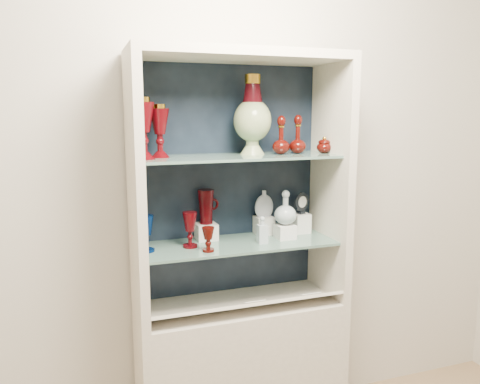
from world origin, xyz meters
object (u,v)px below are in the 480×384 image
object	(u,v)px
ruby_goblet_tall	(190,230)
ruby_pitcher	(206,207)
clear_square_bottle	(262,230)
cameo_medallion	(302,203)
ruby_decanter_b	(281,134)
pedestal_lamp_left	(143,128)
cobalt_goblet	(146,234)
clear_round_decanter	(285,208)
enamel_urn	(252,115)
ruby_decanter_a	(298,132)
flat_flask	(264,203)
lidded_bowl	(324,145)
ruby_goblet_small	(208,239)
pedestal_lamp_right	(160,131)

from	to	relation	value
ruby_goblet_tall	ruby_pitcher	size ratio (longest dim) A/B	0.99
clear_square_bottle	cameo_medallion	size ratio (longest dim) A/B	1.14
ruby_decanter_b	ruby_pitcher	size ratio (longest dim) A/B	1.16
pedestal_lamp_left	cobalt_goblet	distance (m)	0.47
clear_square_bottle	clear_round_decanter	distance (m)	0.17
enamel_urn	ruby_decanter_a	world-z (taller)	enamel_urn
flat_flask	cameo_medallion	xyz separation A→B (m)	(0.19, -0.04, -0.00)
ruby_decanter_b	flat_flask	size ratio (longest dim) A/B	1.38
cobalt_goblet	cameo_medallion	bearing A→B (deg)	5.56
cobalt_goblet	flat_flask	size ratio (longest dim) A/B	1.18
ruby_pitcher	ruby_goblet_tall	bearing A→B (deg)	-146.74
clear_round_decanter	cameo_medallion	distance (m)	0.15
ruby_pitcher	cobalt_goblet	bearing A→B (deg)	-172.14
enamel_urn	ruby_decanter_b	size ratio (longest dim) A/B	1.92
cameo_medallion	ruby_decanter_b	bearing A→B (deg)	-174.97
lidded_bowl	cameo_medallion	world-z (taller)	lidded_bowl
pedestal_lamp_left	ruby_goblet_small	xyz separation A→B (m)	(0.26, -0.06, -0.50)
pedestal_lamp_left	pedestal_lamp_right	distance (m)	0.10
clear_square_bottle	clear_round_decanter	size ratio (longest dim) A/B	0.80
lidded_bowl	cobalt_goblet	world-z (taller)	lidded_bowl
ruby_pitcher	clear_round_decanter	bearing A→B (deg)	-28.05
pedestal_lamp_right	clear_square_bottle	size ratio (longest dim) A/B	1.79
ruby_decanter_a	cobalt_goblet	size ratio (longest dim) A/B	1.26
pedestal_lamp_left	flat_flask	size ratio (longest dim) A/B	1.87
cameo_medallion	ruby_decanter_a	bearing A→B (deg)	-154.80
ruby_decanter_b	lidded_bowl	distance (m)	0.23
ruby_goblet_tall	cameo_medallion	distance (m)	0.62
clear_round_decanter	cobalt_goblet	bearing A→B (deg)	-179.91
clear_round_decanter	clear_square_bottle	bearing A→B (deg)	-162.68
pedestal_lamp_right	cobalt_goblet	bearing A→B (deg)	-155.90
ruby_decanter_b	ruby_goblet_tall	world-z (taller)	ruby_decanter_b
enamel_urn	flat_flask	xyz separation A→B (m)	(0.09, 0.07, -0.45)
ruby_goblet_small	clear_round_decanter	world-z (taller)	clear_round_decanter
cameo_medallion	cobalt_goblet	bearing A→B (deg)	163.96
pedestal_lamp_left	lidded_bowl	xyz separation A→B (m)	(0.88, 0.01, -0.09)
ruby_decanter_b	lidded_bowl	bearing A→B (deg)	-2.84
ruby_decanter_b	ruby_goblet_tall	bearing A→B (deg)	179.62
lidded_bowl	ruby_pitcher	bearing A→B (deg)	168.13
lidded_bowl	ruby_pitcher	size ratio (longest dim) A/B	0.49
ruby_goblet_tall	clear_round_decanter	bearing A→B (deg)	-0.32
ruby_goblet_small	clear_round_decanter	xyz separation A→B (m)	(0.42, 0.09, 0.10)
ruby_goblet_tall	clear_round_decanter	world-z (taller)	clear_round_decanter
pedestal_lamp_right	ruby_decanter_b	bearing A→B (deg)	-3.48
lidded_bowl	ruby_pitcher	distance (m)	0.66
clear_square_bottle	ruby_decanter_a	bearing A→B (deg)	15.12
enamel_urn	ruby_decanter_b	world-z (taller)	enamel_urn
ruby_decanter_b	ruby_pitcher	distance (m)	0.51
enamel_urn	ruby_decanter_a	size ratio (longest dim) A/B	1.78
pedestal_lamp_right	ruby_goblet_tall	distance (m)	0.47
clear_square_bottle	ruby_pitcher	bearing A→B (deg)	147.22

